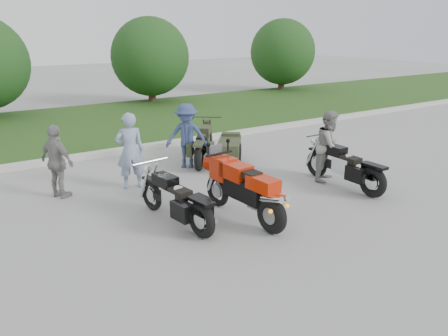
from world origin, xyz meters
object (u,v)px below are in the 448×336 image
cruiser_left (178,202)px  person_grey (329,146)px  person_stripe (130,151)px  person_back (57,162)px  sportbike_red (245,188)px  cruiser_right (347,168)px  person_denim (187,136)px  cruiser_sidecar (218,148)px

cruiser_left → person_grey: person_grey is taller
person_grey → cruiser_left: bearing=156.5°
person_stripe → person_back: 1.52m
cruiser_left → person_stripe: 2.35m
person_back → person_grey: bearing=-137.6°
sportbike_red → person_back: bearing=126.0°
person_grey → cruiser_right: bearing=-121.7°
person_denim → person_back: 3.31m
person_stripe → person_denim: size_ratio=1.04×
sportbike_red → person_grey: size_ratio=1.35×
cruiser_right → person_grey: person_grey is taller
sportbike_red → person_stripe: person_stripe is taller
cruiser_right → person_stripe: (-4.07, 2.62, 0.41)m
cruiser_sidecar → person_stripe: (-2.67, -0.56, 0.44)m
cruiser_right → person_grey: bearing=85.8°
sportbike_red → cruiser_right: 2.96m
sportbike_red → person_back: size_ratio=1.43×
sportbike_red → person_back: person_back is taller
cruiser_sidecar → person_denim: 0.98m
person_grey → person_denim: 3.56m
cruiser_left → cruiser_sidecar: 3.94m
sportbike_red → person_back: (-2.62, 3.08, 0.16)m
person_denim → cruiser_left: bearing=-85.9°
cruiser_right → person_denim: 4.03m
cruiser_right → person_back: size_ratio=1.47×
cruiser_left → person_back: person_back is taller
person_back → sportbike_red: bearing=-164.9°
person_denim → person_back: person_denim is taller
person_stripe → person_grey: bearing=167.1°
cruiser_right → person_stripe: size_ratio=1.34×
cruiser_right → person_grey: 0.71m
cruiser_left → person_denim: (1.81, 2.99, 0.39)m
sportbike_red → person_denim: (0.66, 3.46, 0.20)m
sportbike_red → cruiser_right: bearing=-1.2°
cruiser_left → person_denim: person_denim is taller
sportbike_red → cruiser_left: bearing=152.9°
cruiser_sidecar → person_back: size_ratio=1.36×
cruiser_sidecar → person_grey: (1.45, -2.58, 0.41)m
cruiser_left → cruiser_right: (4.09, -0.31, 0.02)m
cruiser_sidecar → person_grey: 2.98m
sportbike_red → person_back: 4.04m
cruiser_right → person_stripe: person_stripe is taller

